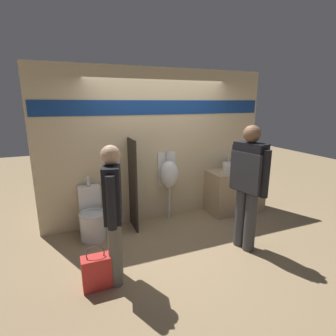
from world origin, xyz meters
name	(u,v)px	position (x,y,z in m)	size (l,w,h in m)	color
ground_plane	(172,229)	(0.00, 0.00, 0.00)	(16.00, 16.00, 0.00)	#997F5B
display_wall	(159,146)	(0.00, 0.60, 1.36)	(4.16, 0.07, 2.70)	beige
sink_counter	(235,191)	(1.48, 0.29, 0.41)	(1.10, 0.56, 0.83)	tan
sink_basin	(232,167)	(1.43, 0.35, 0.90)	(0.38, 0.38, 0.28)	silver
cell_phone	(225,173)	(1.15, 0.18, 0.83)	(0.07, 0.14, 0.01)	#B7B7BC
divider_near_counter	(133,185)	(-0.57, 0.33, 0.78)	(0.03, 0.48, 1.55)	#28231E
urinal_near_counter	(169,174)	(0.13, 0.45, 0.85)	(0.36, 0.26, 1.27)	silver
toilet	(92,218)	(-1.28, 0.26, 0.32)	(0.41, 0.58, 0.95)	silver
person_in_vest	(248,180)	(0.79, -0.92, 1.06)	(0.33, 0.63, 1.83)	#3D3D42
person_with_lanyard	(113,210)	(-1.13, -0.95, 0.93)	(0.28, 0.57, 1.68)	#666056
shopping_bag	(97,272)	(-1.38, -1.00, 0.20)	(0.33, 0.18, 0.54)	red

